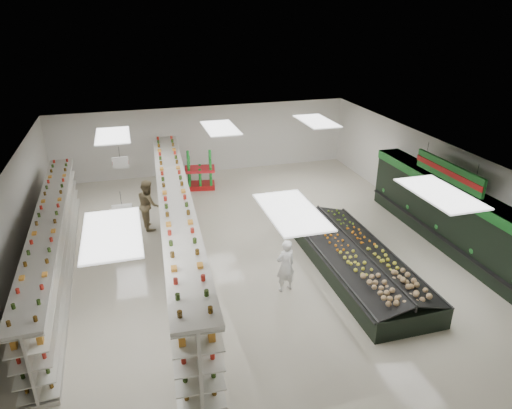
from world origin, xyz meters
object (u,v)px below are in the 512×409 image
object	(u,v)px
produce_island	(356,260)
shopper_background	(148,204)
gondola_left	(54,247)
shopper_main	(286,266)
soda_endcap	(200,171)
gondola_center	(177,229)

from	to	relation	value
produce_island	shopper_background	xyz separation A→B (m)	(-5.84, 4.86, 0.50)
gondola_left	produce_island	distance (m)	9.14
gondola_left	shopper_main	bearing A→B (deg)	-25.53
soda_endcap	shopper_main	xyz separation A→B (m)	(1.01, -8.52, -0.00)
gondola_left	gondola_center	world-z (taller)	gondola_center
gondola_center	produce_island	xyz separation A→B (m)	(5.11, -2.38, -0.62)
shopper_main	gondola_center	bearing A→B (deg)	-56.83
soda_endcap	shopper_main	world-z (taller)	soda_endcap
gondola_left	shopper_main	xyz separation A→B (m)	(6.37, -2.83, -0.07)
produce_island	shopper_main	distance (m)	2.45
shopper_background	produce_island	bearing A→B (deg)	-138.58
produce_island	soda_endcap	size ratio (longest dim) A/B	3.73
gondola_left	shopper_background	world-z (taller)	gondola_left
gondola_left	shopper_background	distance (m)	3.74
gondola_left	soda_endcap	distance (m)	7.82
gondola_left	soda_endcap	bearing A→B (deg)	45.11
soda_endcap	shopper_main	size ratio (longest dim) A/B	1.04
gondola_center	shopper_main	world-z (taller)	gondola_center
gondola_left	produce_island	bearing A→B (deg)	-17.70
shopper_main	shopper_background	bearing A→B (deg)	-68.42
shopper_main	shopper_background	xyz separation A→B (m)	(-3.44, 5.16, 0.12)
soda_endcap	shopper_background	size ratio (longest dim) A/B	0.91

